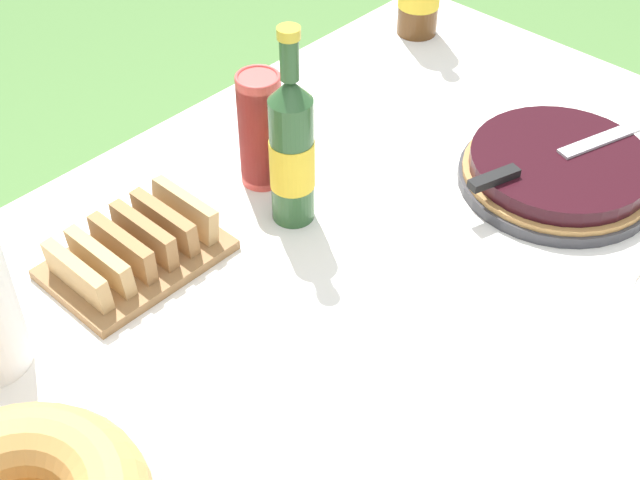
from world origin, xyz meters
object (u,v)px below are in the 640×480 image
Objects in this scene: serving_knife at (548,159)px; cider_bottle_green at (292,151)px; bread_board at (135,250)px; berry_tart at (558,171)px; cup_stack at (260,130)px.

cider_bottle_green is (-0.33, 0.25, 0.07)m from serving_knife.
serving_knife and bread_board have the same top height.
bread_board is at bearing 166.01° from serving_knife.
bread_board is (-0.24, 0.09, -0.10)m from cider_bottle_green.
cup_stack is (-0.33, 0.37, 0.07)m from berry_tart.
cup_stack is 0.60× the size of cider_bottle_green.
berry_tart is 1.27× the size of bread_board.
cup_stack is 0.78× the size of bread_board.
bread_board is at bearing 149.31° from berry_tart.
serving_knife is 1.81× the size of cup_stack.
cider_bottle_green is 1.29× the size of bread_board.
serving_knife is 0.47m from cup_stack.
cup_stack reaches higher than berry_tart.
cider_bottle_green is 0.28m from bread_board.
cup_stack is 0.29m from bread_board.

